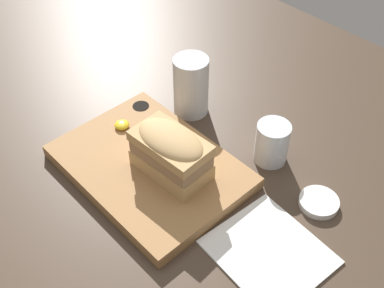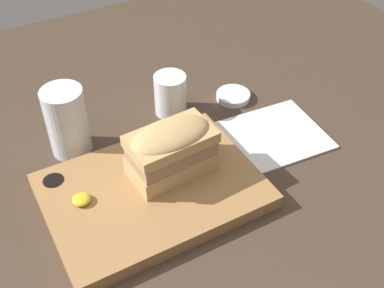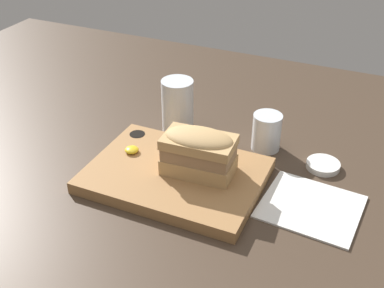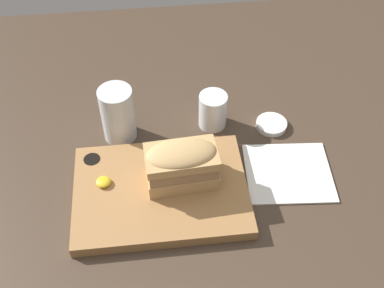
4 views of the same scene
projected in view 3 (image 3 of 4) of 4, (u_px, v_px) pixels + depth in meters
dining_table at (158, 168)px, 99.57cm from camera, size 173.93×128.44×2.00cm
serving_board at (175, 175)px, 93.87cm from camera, size 33.37×24.05×2.50cm
sandwich at (199, 151)px, 90.23cm from camera, size 13.92×8.55×8.92cm
mustard_dollop at (132, 150)px, 98.14cm from camera, size 2.84×2.84×1.14cm
water_glass at (178, 110)px, 107.34cm from camera, size 7.10×7.10×12.54cm
wine_glass at (266, 133)px, 102.20cm from camera, size 6.16×6.16×8.07cm
napkin at (311, 207)px, 87.36cm from camera, size 18.39×16.79×0.40cm
condiment_dish at (323, 165)px, 97.66cm from camera, size 6.80×6.80×1.25cm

